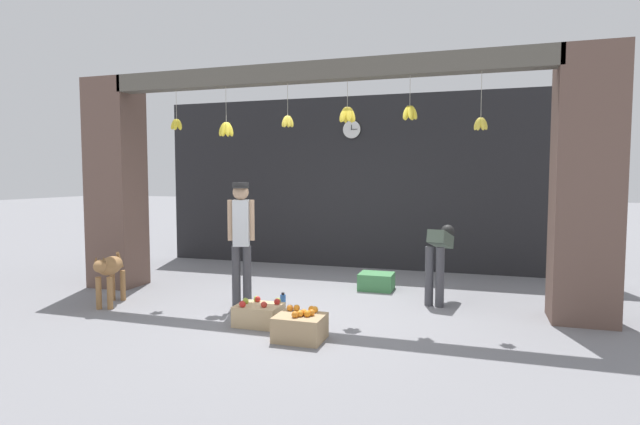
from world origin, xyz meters
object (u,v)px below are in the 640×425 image
at_px(dog, 110,270).
at_px(worker_stooping, 439,253).
at_px(shopkeeper, 241,234).
at_px(fruit_crate_oranges, 300,327).
at_px(produce_box_green, 376,281).
at_px(water_bottle, 283,305).
at_px(wall_clock, 352,129).
at_px(fruit_crate_apples, 259,314).

height_order(dog, worker_stooping, worker_stooping).
bearing_deg(shopkeeper, fruit_crate_oranges, 119.11).
xyz_separation_m(produce_box_green, water_bottle, (-0.81, -1.70, 0.01)).
bearing_deg(dog, fruit_crate_oranges, 59.93).
distance_m(dog, wall_clock, 4.74).
relative_size(dog, shopkeeper, 0.52).
bearing_deg(fruit_crate_apples, fruit_crate_oranges, -29.22).
distance_m(fruit_crate_apples, produce_box_green, 2.33).
distance_m(worker_stooping, water_bottle, 2.18).
bearing_deg(shopkeeper, dog, -3.74).
relative_size(worker_stooping, fruit_crate_apples, 2.01).
distance_m(dog, fruit_crate_apples, 2.24).
bearing_deg(fruit_crate_oranges, dog, 168.82).
distance_m(worker_stooping, produce_box_green, 1.19).
relative_size(shopkeeper, worker_stooping, 1.59).
bearing_deg(water_bottle, fruit_crate_apples, -105.17).
distance_m(dog, shopkeeper, 1.79).
xyz_separation_m(dog, fruit_crate_oranges, (2.83, -0.56, -0.33)).
bearing_deg(fruit_crate_oranges, water_bottle, 122.50).
bearing_deg(wall_clock, shopkeeper, -102.52).
distance_m(worker_stooping, fruit_crate_apples, 2.54).
height_order(dog, wall_clock, wall_clock).
height_order(fruit_crate_oranges, fruit_crate_apples, fruit_crate_oranges).
distance_m(dog, produce_box_green, 3.70).
bearing_deg(dog, fruit_crate_apples, 65.65).
bearing_deg(worker_stooping, produce_box_green, 162.94).
xyz_separation_m(worker_stooping, water_bottle, (-1.75, -1.19, -0.54)).
height_order(dog, produce_box_green, dog).
xyz_separation_m(fruit_crate_oranges, water_bottle, (-0.50, 0.79, -0.01)).
bearing_deg(fruit_crate_apples, worker_stooping, 41.12).
height_order(shopkeeper, fruit_crate_apples, shopkeeper).
relative_size(fruit_crate_apples, wall_clock, 1.46).
relative_size(produce_box_green, wall_clock, 1.45).
distance_m(fruit_crate_oranges, water_bottle, 0.93).
distance_m(fruit_crate_apples, wall_clock, 4.48).
bearing_deg(produce_box_green, water_bottle, -115.62).
xyz_separation_m(shopkeeper, worker_stooping, (2.41, 0.95, -0.27)).
distance_m(shopkeeper, water_bottle, 1.07).
bearing_deg(water_bottle, wall_clock, 89.61).
bearing_deg(wall_clock, dog, -123.32).
xyz_separation_m(dog, water_bottle, (2.32, 0.23, -0.34)).
distance_m(produce_box_green, wall_clock, 3.02).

